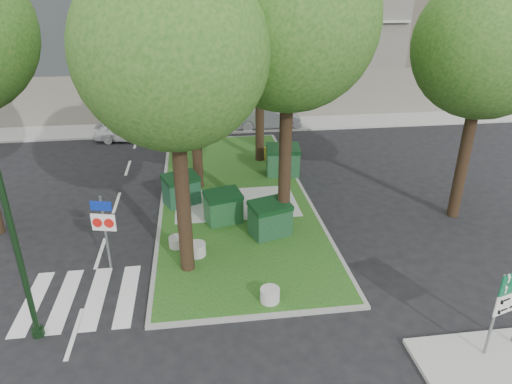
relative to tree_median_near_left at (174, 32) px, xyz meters
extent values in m
plane|color=black|center=(1.41, -2.56, -7.32)|extent=(120.00, 120.00, 0.00)
cube|color=#154714|center=(1.91, 5.44, -7.26)|extent=(6.00, 16.00, 0.12)
cube|color=gray|center=(1.91, 5.44, -7.27)|extent=(6.30, 16.30, 0.10)
cube|color=#999993|center=(1.41, 15.94, -7.26)|extent=(42.00, 3.00, 0.12)
cube|color=silver|center=(-2.34, -1.06, -7.31)|extent=(5.00, 3.00, 0.01)
cylinder|color=black|center=(-0.09, -0.06, -4.24)|extent=(0.44, 0.44, 6.16)
sphere|color=#1E4C14|center=(-0.09, -0.06, -0.50)|extent=(5.20, 5.20, 5.20)
cylinder|color=black|center=(3.41, 1.94, -3.96)|extent=(0.44, 0.44, 6.72)
sphere|color=#1E4C14|center=(3.41, 1.94, 0.12)|extent=(5.60, 5.60, 5.60)
cylinder|color=black|center=(0.41, 6.44, -4.38)|extent=(0.44, 0.44, 5.88)
sphere|color=#1E4C14|center=(0.41, 6.44, -0.81)|extent=(4.80, 4.80, 4.80)
cylinder|color=black|center=(3.61, 9.44, -3.82)|extent=(0.44, 0.44, 7.00)
sphere|color=#1E4C14|center=(3.61, 9.44, 0.43)|extent=(5.80, 5.80, 5.80)
cylinder|color=black|center=(10.41, 2.44, -4.38)|extent=(0.44, 0.44, 5.88)
sphere|color=#1E4C14|center=(10.41, 2.44, -0.81)|extent=(5.00, 5.00, 5.00)
cube|color=#0F3A21|center=(-0.32, 4.76, -6.67)|extent=(1.60, 1.38, 1.06)
cube|color=black|center=(-0.32, 4.76, -6.05)|extent=(1.67, 1.46, 0.31)
cube|color=#13411C|center=(1.28, 2.96, -6.68)|extent=(1.49, 1.19, 1.03)
cube|color=black|center=(1.28, 2.96, -6.09)|extent=(1.55, 1.27, 0.30)
cube|color=#0F341A|center=(2.88, 1.73, -6.66)|extent=(1.59, 1.31, 1.07)
cube|color=black|center=(2.88, 1.73, -6.04)|extent=(1.66, 1.39, 0.31)
cube|color=#123D1E|center=(4.41, 7.32, -6.60)|extent=(1.59, 1.15, 1.19)
cube|color=black|center=(4.41, 7.32, -5.91)|extent=(1.65, 1.22, 0.34)
cylinder|color=#969691|center=(-0.47, 1.32, -7.01)|extent=(0.53, 0.53, 0.38)
cylinder|color=#B0AFAA|center=(2.26, -2.06, -6.99)|extent=(0.57, 0.57, 0.40)
cylinder|color=#A4A59F|center=(0.22, 0.68, -6.98)|extent=(0.61, 0.61, 0.43)
cylinder|color=gold|center=(4.04, 9.35, -6.86)|extent=(0.38, 0.38, 0.67)
cylinder|color=black|center=(-4.01, -2.50, -4.66)|extent=(0.15, 0.15, 5.31)
cylinder|color=black|center=(-4.01, -2.50, -7.21)|extent=(0.32, 0.32, 0.21)
cylinder|color=slate|center=(-2.58, 0.44, -6.02)|extent=(0.10, 0.10, 2.59)
cube|color=navy|center=(-2.58, 0.44, -5.03)|extent=(0.67, 0.20, 0.31)
cube|color=white|center=(-2.58, 0.44, -5.60)|extent=(0.77, 0.22, 0.57)
cylinder|color=red|center=(-2.77, 0.44, -5.60)|extent=(0.31, 0.10, 0.31)
cylinder|color=red|center=(-2.39, 0.44, -5.60)|extent=(0.31, 0.10, 0.31)
cylinder|color=slate|center=(7.20, -4.80, -6.04)|extent=(0.09, 0.09, 2.32)
cube|color=white|center=(7.67, -4.66, -5.90)|extent=(1.12, 0.36, 0.27)
imported|color=white|center=(-3.55, 13.97, -6.67)|extent=(3.91, 1.90, 1.29)
imported|color=#A3A5AB|center=(4.91, 15.29, -6.61)|extent=(4.30, 1.51, 1.42)
camera|label=1|loc=(0.42, -12.56, 1.16)|focal=32.00mm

